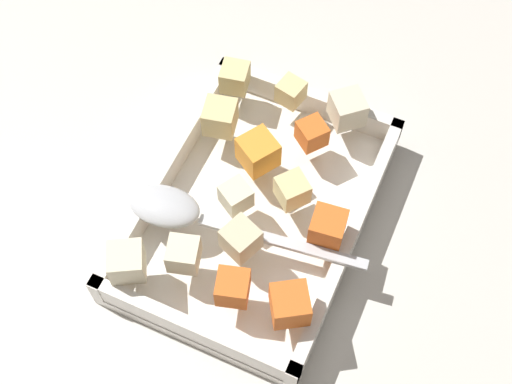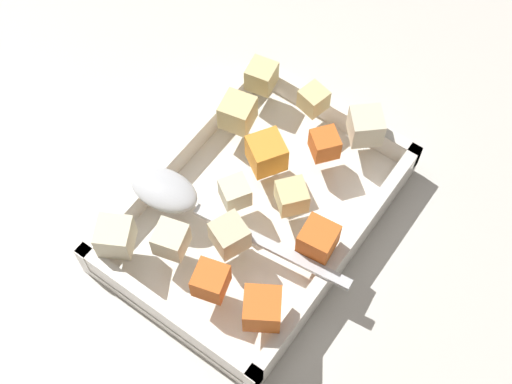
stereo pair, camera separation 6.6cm
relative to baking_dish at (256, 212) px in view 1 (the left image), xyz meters
name	(u,v)px [view 1 (the left image)]	position (x,y,z in m)	size (l,w,h in m)	color
ground_plane	(242,214)	(0.00, -0.01, -0.01)	(4.00, 4.00, 0.00)	beige
baking_dish	(256,212)	(0.00, 0.00, 0.00)	(0.29, 0.21, 0.04)	white
carrot_chunk_corner_se	(328,227)	(0.01, 0.08, 0.05)	(0.03, 0.03, 0.03)	orange
carrot_chunk_rim_edge	(312,133)	(-0.08, 0.02, 0.04)	(0.03, 0.03, 0.03)	orange
carrot_chunk_under_handle	(290,305)	(0.09, 0.07, 0.05)	(0.03, 0.03, 0.03)	orange
carrot_chunk_near_spoon	(256,151)	(-0.04, -0.02, 0.05)	(0.03, 0.03, 0.03)	orange
carrot_chunk_near_right	(233,287)	(0.10, 0.02, 0.05)	(0.03, 0.03, 0.03)	orange
potato_chunk_far_left	(232,195)	(0.01, -0.02, 0.04)	(0.03, 0.03, 0.03)	beige
potato_chunk_mid_right	(127,262)	(0.11, -0.07, 0.05)	(0.03, 0.03, 0.03)	beige
potato_chunk_corner_ne	(235,77)	(-0.11, -0.07, 0.04)	(0.03, 0.03, 0.03)	#E0CC89
potato_chunk_corner_sw	(292,190)	(-0.01, 0.03, 0.04)	(0.03, 0.03, 0.03)	#E0CC89
potato_chunk_front_center	(184,254)	(0.09, -0.03, 0.04)	(0.03, 0.03, 0.03)	beige
potato_chunk_mid_left	(241,239)	(0.05, 0.01, 0.05)	(0.03, 0.03, 0.03)	beige
potato_chunk_near_left	(287,90)	(-0.12, -0.02, 0.04)	(0.02, 0.02, 0.02)	#E0CC89
potato_chunk_heap_side	(220,117)	(-0.06, -0.07, 0.05)	(0.03, 0.03, 0.03)	#E0CC89
parsnip_chunk_heap_top	(347,109)	(-0.12, 0.05, 0.05)	(0.03, 0.03, 0.03)	beige
serving_spoon	(178,210)	(0.05, -0.06, 0.04)	(0.05, 0.23, 0.02)	silver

